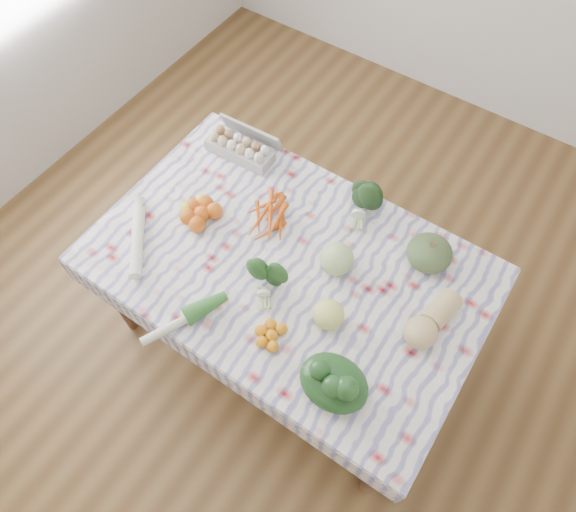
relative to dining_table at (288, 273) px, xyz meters
The scene contains 16 objects.
ground 0.68m from the dining_table, ahead, with size 4.50×4.50×0.00m, color brown.
dining_table is the anchor object (origin of this frame).
tablecloth 0.08m from the dining_table, ahead, with size 1.66×1.06×0.01m, color white.
egg_carton 0.66m from the dining_table, 144.81° to the left, with size 0.33×0.13×0.09m, color #ACADA8.
carrot_bunch 0.26m from the dining_table, 142.74° to the left, with size 0.22×0.20×0.04m, color #C84D0C.
kale_bunch 0.45m from the dining_table, 74.70° to the left, with size 0.17×0.15×0.15m, color black.
kabocha_squash 0.61m from the dining_table, 35.23° to the left, with size 0.19×0.19×0.13m, color #425A30.
cabbage 0.25m from the dining_table, 27.93° to the left, with size 0.14×0.14×0.14m, color #A8C77D.
butternut_squash 0.64m from the dining_table, ahead, with size 0.13×0.27×0.13m, color tan.
orange_cluster 0.46m from the dining_table, behind, with size 0.23×0.23×0.08m, color #D85D14.
broccoli 0.20m from the dining_table, 96.47° to the right, with size 0.14×0.14×0.10m, color #204C1B.
mandarin_cluster 0.36m from the dining_table, 66.65° to the right, with size 0.16×0.16×0.05m, color orange.
grapefruit 0.34m from the dining_table, 25.36° to the right, with size 0.12×0.12×0.12m, color #E2E76D.
spinach_bag 0.58m from the dining_table, 38.71° to the right, with size 0.26×0.21×0.12m, color #153515.
daikon 0.66m from the dining_table, 154.15° to the right, with size 0.05×0.05×0.37m, color white.
leek 0.50m from the dining_table, 112.45° to the right, with size 0.04×0.04×0.36m, color beige.
Camera 1 is at (0.62, -0.91, 2.64)m, focal length 32.00 mm.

